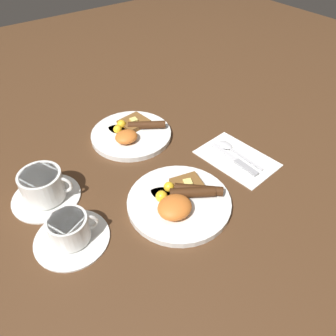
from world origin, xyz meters
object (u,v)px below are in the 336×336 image
object	(u,v)px
breakfast_plate_far	(131,133)
spoon	(230,148)
knife	(236,160)
breakfast_plate_near	(179,201)
teacup_near	(70,231)
teacup_far	(44,188)

from	to	relation	value
breakfast_plate_far	spoon	world-z (taller)	breakfast_plate_far
knife	spoon	world-z (taller)	spoon
breakfast_plate_near	spoon	xyz separation A→B (m)	(0.24, 0.08, -0.01)
breakfast_plate_near	breakfast_plate_far	distance (m)	0.30
teacup_near	spoon	distance (m)	0.49
breakfast_plate_far	teacup_far	bearing A→B (deg)	-162.65
knife	spoon	distance (m)	0.05
breakfast_plate_near	spoon	size ratio (longest dim) A/B	1.57
spoon	teacup_far	bearing A→B (deg)	72.07
teacup_near	spoon	bearing A→B (deg)	2.09
breakfast_plate_far	spoon	bearing A→B (deg)	-49.77
teacup_near	teacup_far	size ratio (longest dim) A/B	0.99
teacup_far	knife	distance (m)	0.50
teacup_near	knife	size ratio (longest dim) A/B	0.98
teacup_far	spoon	bearing A→B (deg)	-15.19
breakfast_plate_far	spoon	distance (m)	0.29
breakfast_plate_near	teacup_far	size ratio (longest dim) A/B	1.51
teacup_near	teacup_far	world-z (taller)	teacup_far
breakfast_plate_far	knife	bearing A→B (deg)	-58.37
spoon	knife	bearing A→B (deg)	152.61
breakfast_plate_near	knife	xyz separation A→B (m)	(0.22, 0.03, -0.01)
breakfast_plate_near	teacup_far	bearing A→B (deg)	139.47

